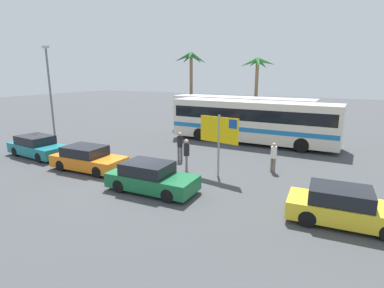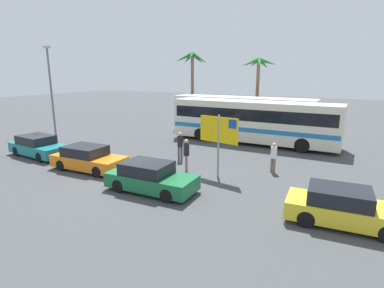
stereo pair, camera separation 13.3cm
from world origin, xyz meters
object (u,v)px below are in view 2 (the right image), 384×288
at_px(pedestrian_by_bus, 186,152).
at_px(pedestrian_crossing_lot, 274,155).
at_px(bus_front_coach, 253,120).
at_px(car_yellow, 344,208).
at_px(car_orange, 88,158).
at_px(bus_rear_coach, 242,113).
at_px(ferry_sign, 219,132).
at_px(car_green, 150,177).
at_px(pedestrian_near_sign, 180,144).
at_px(car_teal, 38,146).

height_order(pedestrian_by_bus, pedestrian_crossing_lot, pedestrian_by_bus).
relative_size(bus_front_coach, car_yellow, 3.04).
distance_m(bus_front_coach, car_orange, 12.24).
relative_size(bus_rear_coach, car_yellow, 3.04).
bearing_deg(bus_rear_coach, car_yellow, -57.49).
xyz_separation_m(bus_front_coach, ferry_sign, (0.96, -8.28, 0.54)).
height_order(car_green, pedestrian_near_sign, pedestrian_near_sign).
xyz_separation_m(car_yellow, pedestrian_by_bus, (-7.86, 2.56, 0.41)).
height_order(bus_front_coach, pedestrian_near_sign, bus_front_coach).
xyz_separation_m(bus_front_coach, pedestrian_near_sign, (-2.30, -6.74, -0.74)).
height_order(bus_rear_coach, pedestrian_crossing_lot, bus_rear_coach).
bearing_deg(car_orange, ferry_sign, 16.53).
bearing_deg(car_green, car_teal, 169.70).
relative_size(car_yellow, pedestrian_by_bus, 2.31).
distance_m(car_orange, pedestrian_near_sign, 5.32).
height_order(car_yellow, car_orange, same).
height_order(ferry_sign, car_green, ferry_sign).
xyz_separation_m(car_teal, pedestrian_crossing_lot, (14.03, 4.05, 0.31)).
bearing_deg(pedestrian_near_sign, car_teal, 62.50).
distance_m(bus_rear_coach, pedestrian_by_bus, 11.57).
relative_size(car_teal, car_orange, 1.03).
bearing_deg(car_teal, bus_front_coach, 47.22).
bearing_deg(pedestrian_near_sign, car_orange, 88.76).
relative_size(pedestrian_near_sign, pedestrian_crossing_lot, 1.09).
bearing_deg(car_teal, bus_rear_coach, 60.90).
distance_m(bus_front_coach, pedestrian_by_bus, 8.33).
distance_m(bus_front_coach, car_teal, 14.95).
height_order(car_teal, car_green, same).
xyz_separation_m(pedestrian_by_bus, pedestrian_near_sign, (-1.31, 1.49, 0.00)).
bearing_deg(car_orange, bus_front_coach, 58.24).
bearing_deg(car_green, bus_rear_coach, 91.68).
distance_m(car_yellow, pedestrian_near_sign, 10.04).
xyz_separation_m(bus_rear_coach, car_teal, (-8.73, -13.51, -1.15)).
bearing_deg(pedestrian_near_sign, pedestrian_crossing_lot, -134.34).
xyz_separation_m(car_teal, pedestrian_near_sign, (8.51, 3.51, 0.41)).
xyz_separation_m(bus_rear_coach, pedestrian_crossing_lot, (5.30, -9.47, -0.84)).
bearing_deg(pedestrian_by_bus, car_teal, -18.80).
height_order(bus_front_coach, car_teal, bus_front_coach).
distance_m(car_green, pedestrian_crossing_lot, 6.78).
distance_m(car_yellow, pedestrian_crossing_lot, 5.88).
bearing_deg(car_yellow, car_orange, 174.99).
height_order(bus_front_coach, car_yellow, bus_front_coach).
relative_size(ferry_sign, car_orange, 0.75).
relative_size(car_yellow, pedestrian_near_sign, 2.30).
bearing_deg(ferry_sign, pedestrian_crossing_lot, 51.10).
height_order(car_green, pedestrian_crossing_lot, pedestrian_crossing_lot).
bearing_deg(car_yellow, pedestrian_near_sign, 151.47).
distance_m(pedestrian_by_bus, pedestrian_near_sign, 1.99).
bearing_deg(car_yellow, ferry_sign, 152.27).
bearing_deg(car_teal, car_yellow, 2.02).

